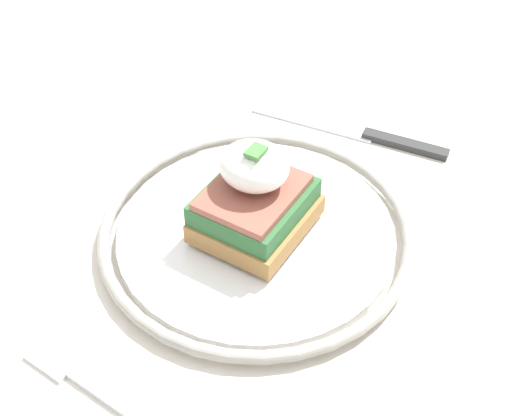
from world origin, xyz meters
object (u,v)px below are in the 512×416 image
plate (256,233)px  sandwich (255,197)px  fork (105,395)px  knife (363,134)px

plate → sandwich: size_ratio=2.85×
fork → plate: bearing=-2.9°
sandwich → plate: bearing=-114.5°
sandwich → fork: bearing=177.7°
knife → plate: bearing=175.0°
plate → fork: plate is taller
plate → sandwich: bearing=65.5°
plate → knife: 0.17m
plate → sandwich: 0.04m
plate → fork: (-0.18, 0.01, -0.01)m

